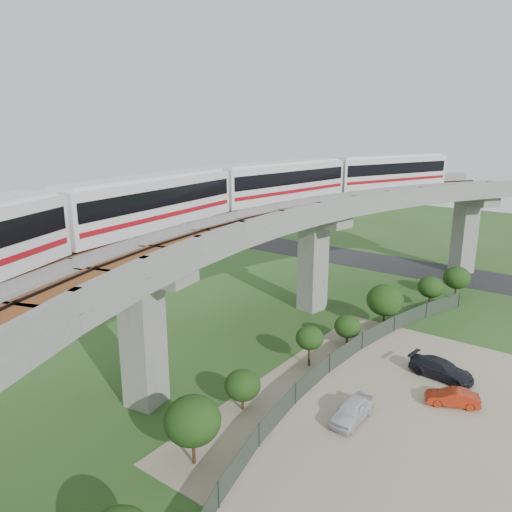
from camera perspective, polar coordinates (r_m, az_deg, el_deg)
The scene contains 16 objects.
ground at distance 41.34m, azimuth -2.17°, elevation -9.93°, with size 160.00×160.00×0.00m, color #2E4C1E.
dirt_lot at distance 33.66m, azimuth 15.33°, elevation -16.70°, with size 18.00×26.00×0.04m, color gray.
asphalt_road at distance 66.04m, azimuth 14.29°, elevation -0.78°, with size 60.00×8.00×0.03m, color #232326.
viaduct at distance 36.20m, azimuth 2.45°, elevation 1.63°, with size 19.58×73.98×11.40m.
metro_train at distance 37.75m, azimuth -1.80°, elevation 7.22°, with size 10.64×61.34×3.64m.
fence at distance 36.33m, azimuth 10.23°, elevation -12.56°, with size 3.87×38.73×1.50m.
tree_0 at distance 54.38m, azimuth 21.98°, elevation -2.32°, with size 2.69×2.69×3.41m.
tree_1 at distance 50.46m, azimuth 19.34°, elevation -3.37°, with size 2.43×2.43×3.30m.
tree_2 at distance 44.87m, azimuth 14.53°, elevation -4.90°, with size 3.20×3.20×3.88m.
tree_3 at distance 40.96m, azimuth 10.42°, elevation -7.92°, with size 2.16×2.16×2.56m.
tree_4 at distance 37.00m, azimuth 6.15°, elevation -9.30°, with size 2.05×2.05×3.12m.
tree_5 at distance 31.84m, azimuth -1.55°, elevation -14.55°, with size 2.26×2.26×2.67m.
tree_6 at distance 27.18m, azimuth -7.26°, elevation -18.16°, with size 2.98×2.98×3.86m.
car_white at distance 31.88m, azimuth 10.93°, elevation -16.91°, with size 1.55×3.85×1.31m, color silver.
car_red at distance 35.09m, azimuth 21.53°, elevation -14.81°, with size 1.14×3.27×1.08m, color maroon.
car_dark at distance 38.18m, azimuth 20.40°, elevation -12.00°, with size 1.81×4.45×1.29m, color black.
Camera 1 is at (23.54, -29.21, 17.38)m, focal length 35.00 mm.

